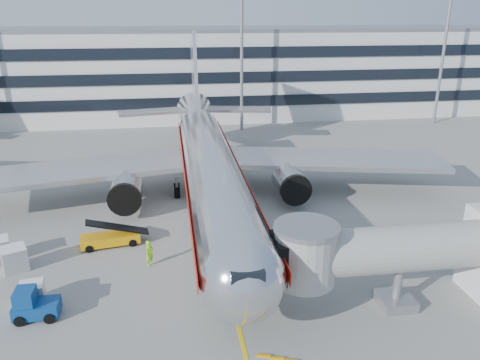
{
  "coord_description": "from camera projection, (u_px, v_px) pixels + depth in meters",
  "views": [
    {
      "loc": [
        -3.5,
        -32.34,
        18.16
      ],
      "look_at": [
        2.4,
        6.7,
        4.0
      ],
      "focal_mm": 35.0,
      "sensor_mm": 36.0,
      "label": 1
    }
  ],
  "objects": [
    {
      "name": "cargo_container_front",
      "position": [
        32.0,
        294.0,
        30.58
      ],
      "size": [
        1.72,
        1.72,
        1.58
      ],
      "color": "silver",
      "rests_on": "ground"
    },
    {
      "name": "baggage_tug",
      "position": [
        33.0,
        305.0,
        29.25
      ],
      "size": [
        2.74,
        1.78,
        2.05
      ],
      "color": "navy",
      "rests_on": "ground"
    },
    {
      "name": "light_mast_centre",
      "position": [
        242.0,
        35.0,
        71.92
      ],
      "size": [
        2.4,
        1.2,
        25.45
      ],
      "color": "gray",
      "rests_on": "ground"
    },
    {
      "name": "jet_bridge",
      "position": [
        426.0,
        251.0,
        29.68
      ],
      "size": [
        17.8,
        4.5,
        7.0
      ],
      "color": "silver",
      "rests_on": "ground"
    },
    {
      "name": "lead_in_line",
      "position": [
        211.0,
        208.0,
        46.03
      ],
      "size": [
        0.25,
        70.0,
        0.01
      ],
      "primitive_type": "cube",
      "color": "yellow",
      "rests_on": "ground"
    },
    {
      "name": "light_mast_east",
      "position": [
        446.0,
        34.0,
        76.7
      ],
      "size": [
        2.4,
        1.2,
        25.45
      ],
      "color": "gray",
      "rests_on": "ground"
    },
    {
      "name": "ramp_worker",
      "position": [
        150.0,
        253.0,
        35.3
      ],
      "size": [
        0.85,
        0.89,
        2.05
      ],
      "primitive_type": "imported",
      "rotation": [
        0.0,
        0.0,
        0.89
      ],
      "color": "#9CF319",
      "rests_on": "ground"
    },
    {
      "name": "terminal",
      "position": [
        187.0,
        71.0,
        88.03
      ],
      "size": [
        150.0,
        24.25,
        15.6
      ],
      "color": "silver",
      "rests_on": "ground"
    },
    {
      "name": "belt_loader",
      "position": [
        110.0,
        238.0,
        38.52
      ],
      "size": [
        5.06,
        2.43,
        2.37
      ],
      "color": "orange",
      "rests_on": "ground"
    },
    {
      "name": "cargo_container_right",
      "position": [
        14.0,
        258.0,
        34.78
      ],
      "size": [
        2.25,
        2.25,
        1.82
      ],
      "color": "silver",
      "rests_on": "ground"
    },
    {
      "name": "ground",
      "position": [
        223.0,
        258.0,
        36.73
      ],
      "size": [
        180.0,
        180.0,
        0.0
      ],
      "primitive_type": "plane",
      "color": "gray",
      "rests_on": "ground"
    },
    {
      "name": "main_jet",
      "position": [
        208.0,
        162.0,
        46.21
      ],
      "size": [
        50.95,
        48.7,
        16.06
      ],
      "color": "silver",
      "rests_on": "ground"
    }
  ]
}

